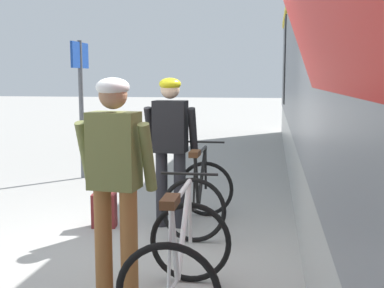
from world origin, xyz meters
The scene contains 7 objects.
ground_plane centered at (0.00, 0.00, 0.00)m, with size 80.00×80.00×0.00m, color #A09E99.
cyclist_near_in_olive centered at (0.02, -0.71, 1.05)m, with size 0.63×0.35×1.76m.
cyclist_far_in_dark centered at (0.06, 1.22, 1.05)m, with size 0.62×0.33×1.76m.
bicycle_near_white centered at (0.56, -0.83, 0.40)m, with size 0.74×1.09×0.99m.
bicycle_far_black centered at (0.41, 1.21, 0.40)m, with size 0.72×1.08×0.99m.
backpack_on_platform centered at (-0.72, 1.07, 0.20)m, with size 0.28×0.18×0.40m, color maroon.
platform_sign_post centered at (-2.07, 3.75, 1.62)m, with size 0.08×0.70×2.40m.
Camera 1 is at (1.22, -4.26, 1.76)m, focal length 45.25 mm.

